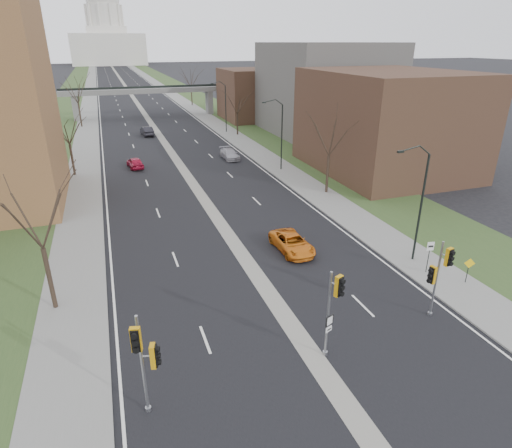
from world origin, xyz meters
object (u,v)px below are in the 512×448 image
car_left_near (135,163)px  car_right_near (292,243)px  signal_pole_median (334,301)px  car_left_far (147,131)px  speed_limit_sign (429,251)px  signal_pole_right (439,270)px  signal_pole_left (144,354)px  car_right_mid (230,154)px  warning_sign (469,267)px

car_left_near → car_right_near: car_left_near is taller
signal_pole_median → car_left_far: signal_pole_median is taller
signal_pole_median → speed_limit_sign: size_ratio=2.11×
signal_pole_right → car_left_near: signal_pole_right is taller
signal_pole_left → car_right_near: signal_pole_left is taller
speed_limit_sign → car_right_mid: size_ratio=0.50×
car_left_far → car_right_near: 49.80m
signal_pole_median → signal_pole_right: signal_pole_median is taller
speed_limit_sign → car_left_far: 57.46m
warning_sign → car_right_near: (-9.11, 8.45, -0.62)m
car_left_far → warning_sign: bearing=99.0°
signal_pole_median → signal_pole_right: bearing=-14.0°
signal_pole_left → car_right_near: size_ratio=1.04×
car_left_near → car_left_far: size_ratio=0.87×
speed_limit_sign → signal_pole_median: bearing=-140.7°
speed_limit_sign → warning_sign: speed_limit_sign is taller
warning_sign → car_right_mid: size_ratio=0.39×
car_left_near → car_right_mid: bearing=174.5°
car_left_near → car_right_near: (9.59, -28.69, -0.02)m
warning_sign → car_left_far: size_ratio=0.39×
signal_pole_median → car_left_near: 41.24m
car_left_near → car_left_far: car_left_far is taller
speed_limit_sign → car_right_near: (-7.54, 6.40, -1.06)m
speed_limit_sign → car_left_far: speed_limit_sign is taller
warning_sign → speed_limit_sign: bearing=151.4°
signal_pole_left → signal_pole_median: (9.16, 0.70, 0.14)m
signal_pole_left → car_left_near: signal_pole_left is taller
signal_pole_left → signal_pole_right: 16.60m
signal_pole_median → car_right_mid: (6.36, 41.06, -2.77)m
signal_pole_median → warning_sign: 12.87m
signal_pole_left → signal_pole_right: bearing=20.9°
car_left_far → car_right_mid: (9.16, -20.33, -0.09)m
speed_limit_sign → car_right_mid: bearing=108.6°
warning_sign → car_right_near: size_ratio=0.37×
signal_pole_left → car_right_mid: size_ratio=1.08×
signal_pole_left → car_right_near: 17.80m
speed_limit_sign → car_right_near: bearing=151.4°
signal_pole_left → signal_pole_right: size_ratio=1.03×
signal_pole_left → car_left_near: size_ratio=1.24×
car_right_near → signal_pole_right: bearing=-70.6°
warning_sign → car_left_near: bearing=140.6°
car_left_near → speed_limit_sign: bearing=108.6°
signal_pole_median → car_right_near: (3.09, 11.94, -2.78)m
car_right_mid → car_right_near: bearing=-97.9°
speed_limit_sign → car_right_near: size_ratio=0.48×
signal_pole_right → car_right_mid: bearing=78.8°
signal_pole_right → signal_pole_left: bearing=173.6°
signal_pole_left → signal_pole_median: signal_pole_left is taller
signal_pole_right → car_right_mid: 40.04m
speed_limit_sign → car_left_near: 39.07m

